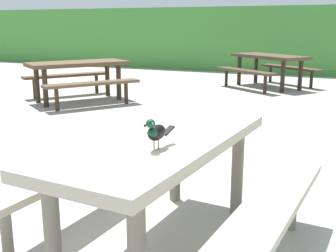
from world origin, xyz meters
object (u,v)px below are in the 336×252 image
(picnic_table_mid_left, at_px, (78,72))
(bird_grackle, at_px, (156,132))
(picnic_table_foreground, at_px, (161,165))
(picnic_table_mid_right, at_px, (269,63))

(picnic_table_mid_left, bearing_deg, bird_grackle, -49.47)
(picnic_table_mid_left, bearing_deg, picnic_table_foreground, -48.48)
(picnic_table_foreground, distance_m, picnic_table_mid_right, 7.49)
(picnic_table_foreground, bearing_deg, bird_grackle, -70.23)
(picnic_table_mid_left, relative_size, picnic_table_mid_right, 1.00)
(picnic_table_foreground, relative_size, bird_grackle, 6.46)
(picnic_table_foreground, xyz_separation_m, picnic_table_mid_left, (-3.71, 4.19, 0.00))
(picnic_table_foreground, distance_m, bird_grackle, 0.40)
(bird_grackle, xyz_separation_m, picnic_table_mid_right, (-0.93, 7.70, -0.29))
(picnic_table_mid_right, bearing_deg, picnic_table_mid_left, -131.45)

